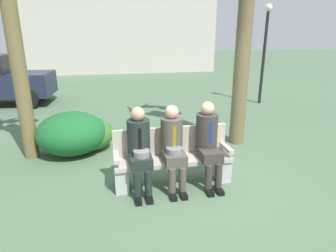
{
  "coord_description": "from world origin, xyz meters",
  "views": [
    {
      "loc": [
        -1.23,
        -3.86,
        2.29
      ],
      "look_at": [
        -0.29,
        0.52,
        0.85
      ],
      "focal_mm": 30.34,
      "sensor_mm": 36.0,
      "label": 1
    }
  ],
  "objects_px": {
    "seated_man_left": "(140,146)",
    "shrub_near_bench": "(87,134)",
    "seated_man_middle": "(173,144)",
    "park_bench": "(173,158)",
    "seated_man_right": "(208,140)",
    "shrub_mid_lawn": "(72,133)",
    "street_lamp": "(265,44)"
  },
  "relations": [
    {
      "from": "seated_man_right",
      "to": "street_lamp",
      "type": "bearing_deg",
      "value": 53.17
    },
    {
      "from": "seated_man_right",
      "to": "shrub_near_bench",
      "type": "bearing_deg",
      "value": 136.66
    },
    {
      "from": "seated_man_right",
      "to": "shrub_near_bench",
      "type": "xyz_separation_m",
      "value": [
        -1.95,
        1.84,
        -0.4
      ]
    },
    {
      "from": "seated_man_left",
      "to": "seated_man_middle",
      "type": "distance_m",
      "value": 0.51
    },
    {
      "from": "seated_man_right",
      "to": "shrub_mid_lawn",
      "type": "height_order",
      "value": "seated_man_right"
    },
    {
      "from": "shrub_near_bench",
      "to": "street_lamp",
      "type": "bearing_deg",
      "value": 28.93
    },
    {
      "from": "seated_man_middle",
      "to": "shrub_near_bench",
      "type": "bearing_deg",
      "value": 126.87
    },
    {
      "from": "street_lamp",
      "to": "seated_man_middle",
      "type": "bearing_deg",
      "value": -130.71
    },
    {
      "from": "seated_man_middle",
      "to": "shrub_mid_lawn",
      "type": "height_order",
      "value": "seated_man_middle"
    },
    {
      "from": "park_bench",
      "to": "street_lamp",
      "type": "height_order",
      "value": "street_lamp"
    },
    {
      "from": "seated_man_right",
      "to": "shrub_near_bench",
      "type": "distance_m",
      "value": 2.72
    },
    {
      "from": "seated_man_middle",
      "to": "shrub_near_bench",
      "type": "xyz_separation_m",
      "value": [
        -1.39,
        1.85,
        -0.38
      ]
    },
    {
      "from": "seated_man_middle",
      "to": "seated_man_left",
      "type": "bearing_deg",
      "value": -179.99
    },
    {
      "from": "shrub_near_bench",
      "to": "shrub_mid_lawn",
      "type": "height_order",
      "value": "shrub_mid_lawn"
    },
    {
      "from": "seated_man_left",
      "to": "seated_man_right",
      "type": "distance_m",
      "value": 1.07
    },
    {
      "from": "shrub_mid_lawn",
      "to": "street_lamp",
      "type": "bearing_deg",
      "value": 28.88
    },
    {
      "from": "seated_man_middle",
      "to": "street_lamp",
      "type": "bearing_deg",
      "value": 49.29
    },
    {
      "from": "shrub_mid_lawn",
      "to": "street_lamp",
      "type": "xyz_separation_m",
      "value": [
        5.97,
        3.29,
        1.59
      ]
    },
    {
      "from": "park_bench",
      "to": "seated_man_right",
      "type": "bearing_deg",
      "value": -12.82
    },
    {
      "from": "seated_man_left",
      "to": "street_lamp",
      "type": "bearing_deg",
      "value": 46.1
    },
    {
      "from": "park_bench",
      "to": "seated_man_right",
      "type": "xyz_separation_m",
      "value": [
        0.54,
        -0.12,
        0.32
      ]
    },
    {
      "from": "seated_man_left",
      "to": "shrub_near_bench",
      "type": "distance_m",
      "value": 2.09
    },
    {
      "from": "park_bench",
      "to": "street_lamp",
      "type": "distance_m",
      "value": 6.67
    },
    {
      "from": "park_bench",
      "to": "seated_man_middle",
      "type": "height_order",
      "value": "seated_man_middle"
    },
    {
      "from": "park_bench",
      "to": "seated_man_right",
      "type": "relative_size",
      "value": 1.39
    },
    {
      "from": "seated_man_left",
      "to": "street_lamp",
      "type": "xyz_separation_m",
      "value": [
        4.81,
        5.0,
        1.29
      ]
    },
    {
      "from": "shrub_near_bench",
      "to": "shrub_mid_lawn",
      "type": "xyz_separation_m",
      "value": [
        -0.28,
        -0.15,
        0.09
      ]
    },
    {
      "from": "seated_man_left",
      "to": "shrub_mid_lawn",
      "type": "bearing_deg",
      "value": 124.22
    },
    {
      "from": "shrub_near_bench",
      "to": "seated_man_middle",
      "type": "bearing_deg",
      "value": -53.13
    },
    {
      "from": "shrub_near_bench",
      "to": "shrub_mid_lawn",
      "type": "relative_size",
      "value": 0.8
    },
    {
      "from": "shrub_near_bench",
      "to": "shrub_mid_lawn",
      "type": "bearing_deg",
      "value": -152.17
    },
    {
      "from": "seated_man_left",
      "to": "shrub_near_bench",
      "type": "bearing_deg",
      "value": 115.44
    }
  ]
}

